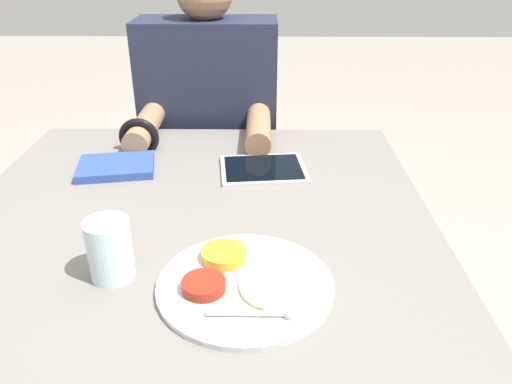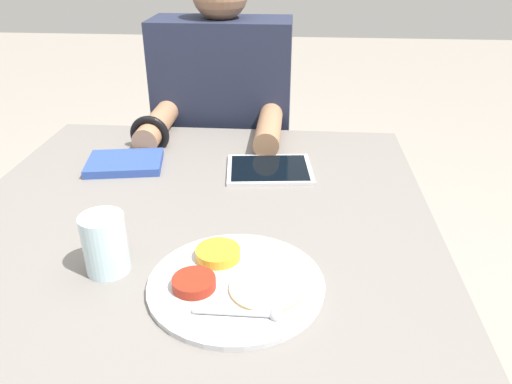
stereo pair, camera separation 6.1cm
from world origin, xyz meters
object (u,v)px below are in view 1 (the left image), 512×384
object	(u,v)px
red_notebook	(116,167)
drinking_glass	(110,249)
thali_tray	(243,282)
person_diner	(212,161)
tablet_device	(263,169)

from	to	relation	value
red_notebook	drinking_glass	xyz separation A→B (m)	(0.11, -0.43, 0.05)
thali_tray	person_diner	world-z (taller)	person_diner
red_notebook	drinking_glass	size ratio (longest dim) A/B	1.90
thali_tray	drinking_glass	xyz separation A→B (m)	(-0.23, 0.03, 0.05)
tablet_device	person_diner	world-z (taller)	person_diner
red_notebook	tablet_device	bearing A→B (deg)	0.56
tablet_device	person_diner	size ratio (longest dim) A/B	0.19
thali_tray	red_notebook	world-z (taller)	thali_tray
thali_tray	drinking_glass	bearing A→B (deg)	173.16
thali_tray	person_diner	xyz separation A→B (m)	(-0.14, 0.89, -0.18)
red_notebook	tablet_device	size ratio (longest dim) A/B	0.91
person_diner	drinking_glass	world-z (taller)	person_diner
red_notebook	person_diner	bearing A→B (deg)	65.99
red_notebook	thali_tray	bearing A→B (deg)	-53.89
thali_tray	tablet_device	world-z (taller)	thali_tray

